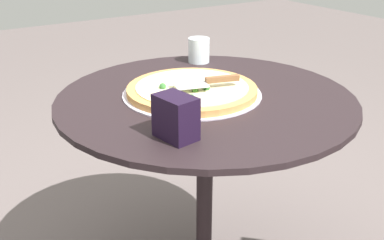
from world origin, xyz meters
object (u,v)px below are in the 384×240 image
(pizza_on_tray, at_px, (192,90))
(pizza_server, at_px, (207,81))
(patio_table, at_px, (205,141))
(napkin_dispenser, at_px, (176,117))
(drinking_cup, at_px, (199,50))

(pizza_on_tray, relative_size, pizza_server, 2.06)
(pizza_on_tray, height_order, pizza_server, pizza_server)
(patio_table, distance_m, napkin_dispenser, 0.39)
(drinking_cup, xyz_separation_m, napkin_dispenser, (0.43, 0.54, 0.01))
(patio_table, relative_size, napkin_dispenser, 8.38)
(pizza_on_tray, xyz_separation_m, pizza_server, (-0.03, 0.04, 0.04))
(patio_table, xyz_separation_m, napkin_dispenser, (0.24, 0.21, 0.22))
(pizza_on_tray, xyz_separation_m, drinking_cup, (-0.22, -0.29, 0.03))
(patio_table, distance_m, drinking_cup, 0.43)
(pizza_server, relative_size, napkin_dispenser, 1.91)
(patio_table, relative_size, pizza_on_tray, 2.13)
(pizza_on_tray, height_order, napkin_dispenser, napkin_dispenser)
(pizza_on_tray, bearing_deg, napkin_dispenser, 49.95)
(pizza_server, height_order, drinking_cup, drinking_cup)
(patio_table, height_order, drinking_cup, drinking_cup)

